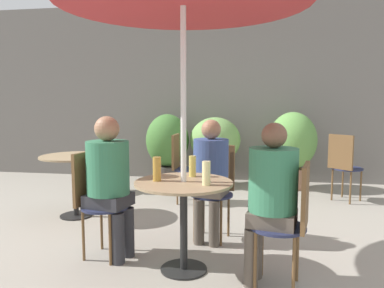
{
  "coord_description": "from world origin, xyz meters",
  "views": [
    {
      "loc": [
        0.45,
        -2.9,
        1.34
      ],
      "look_at": [
        -0.08,
        0.31,
        0.97
      ],
      "focal_mm": 35.0,
      "sensor_mm": 36.0,
      "label": 1
    }
  ],
  "objects_px": {
    "beer_glass_1": "(192,166)",
    "potted_plant_0": "(167,145)",
    "beer_glass_0": "(206,173)",
    "potted_plant_1": "(215,144)",
    "cafe_table_far": "(75,168)",
    "bistro_chair_1": "(215,183)",
    "beer_glass_2": "(157,169)",
    "cafe_table_near": "(184,201)",
    "bistro_chair_0": "(292,215)",
    "potted_plant_2": "(292,144)",
    "seated_person_2": "(110,175)",
    "bistro_chair_5": "(182,162)",
    "bistro_chair_2": "(95,194)",
    "bistro_chair_4": "(344,162)",
    "seated_person_1": "(210,170)",
    "seated_person_0": "(271,190)",
    "bistro_chair_3": "(103,156)"
  },
  "relations": [
    {
      "from": "beer_glass_1",
      "to": "potted_plant_0",
      "type": "relative_size",
      "value": 0.15
    },
    {
      "from": "beer_glass_0",
      "to": "potted_plant_1",
      "type": "bearing_deg",
      "value": 94.66
    },
    {
      "from": "cafe_table_far",
      "to": "bistro_chair_1",
      "type": "distance_m",
      "value": 1.72
    },
    {
      "from": "beer_glass_2",
      "to": "potted_plant_1",
      "type": "relative_size",
      "value": 0.17
    },
    {
      "from": "cafe_table_near",
      "to": "beer_glass_0",
      "type": "xyz_separation_m",
      "value": [
        0.19,
        -0.09,
        0.24
      ]
    },
    {
      "from": "bistro_chair_1",
      "to": "potted_plant_0",
      "type": "distance_m",
      "value": 2.42
    },
    {
      "from": "potted_plant_1",
      "to": "bistro_chair_0",
      "type": "bearing_deg",
      "value": -74.82
    },
    {
      "from": "beer_glass_1",
      "to": "potted_plant_2",
      "type": "distance_m",
      "value": 3.06
    },
    {
      "from": "seated_person_2",
      "to": "beer_glass_1",
      "type": "bearing_deg",
      "value": -72.47
    },
    {
      "from": "bistro_chair_5",
      "to": "potted_plant_1",
      "type": "bearing_deg",
      "value": -15.82
    },
    {
      "from": "cafe_table_near",
      "to": "bistro_chair_2",
      "type": "bearing_deg",
      "value": 168.57
    },
    {
      "from": "beer_glass_2",
      "to": "bistro_chair_5",
      "type": "bearing_deg",
      "value": 95.33
    },
    {
      "from": "cafe_table_far",
      "to": "bistro_chair_1",
      "type": "xyz_separation_m",
      "value": [
        1.67,
        -0.38,
        -0.03
      ]
    },
    {
      "from": "bistro_chair_4",
      "to": "beer_glass_0",
      "type": "distance_m",
      "value": 2.91
    },
    {
      "from": "bistro_chair_5",
      "to": "beer_glass_0",
      "type": "distance_m",
      "value": 2.19
    },
    {
      "from": "seated_person_1",
      "to": "beer_glass_1",
      "type": "distance_m",
      "value": 0.48
    },
    {
      "from": "bistro_chair_2",
      "to": "seated_person_2",
      "type": "distance_m",
      "value": 0.23
    },
    {
      "from": "seated_person_1",
      "to": "cafe_table_far",
      "type": "bearing_deg",
      "value": 173.6
    },
    {
      "from": "seated_person_0",
      "to": "seated_person_1",
      "type": "height_order",
      "value": "seated_person_0"
    },
    {
      "from": "bistro_chair_4",
      "to": "beer_glass_0",
      "type": "bearing_deg",
      "value": 100.78
    },
    {
      "from": "cafe_table_near",
      "to": "bistro_chair_5",
      "type": "distance_m",
      "value": 2.04
    },
    {
      "from": "bistro_chair_5",
      "to": "beer_glass_2",
      "type": "height_order",
      "value": "same"
    },
    {
      "from": "cafe_table_far",
      "to": "bistro_chair_3",
      "type": "xyz_separation_m",
      "value": [
        -0.16,
        1.19,
        -0.03
      ]
    },
    {
      "from": "beer_glass_1",
      "to": "beer_glass_2",
      "type": "height_order",
      "value": "beer_glass_2"
    },
    {
      "from": "beer_glass_2",
      "to": "bistro_chair_4",
      "type": "bearing_deg",
      "value": 50.9
    },
    {
      "from": "bistro_chair_5",
      "to": "beer_glass_1",
      "type": "xyz_separation_m",
      "value": [
        0.43,
        -1.79,
        0.26
      ]
    },
    {
      "from": "bistro_chair_2",
      "to": "potted_plant_2",
      "type": "distance_m",
      "value": 3.49
    },
    {
      "from": "beer_glass_0",
      "to": "bistro_chair_3",
      "type": "bearing_deg",
      "value": 126.96
    },
    {
      "from": "bistro_chair_2",
      "to": "bistro_chair_1",
      "type": "bearing_deg",
      "value": -45.0
    },
    {
      "from": "bistro_chair_0",
      "to": "bistro_chair_1",
      "type": "relative_size",
      "value": 1.0
    },
    {
      "from": "cafe_table_near",
      "to": "bistro_chair_1",
      "type": "xyz_separation_m",
      "value": [
        0.16,
        0.81,
        -0.02
      ]
    },
    {
      "from": "seated_person_0",
      "to": "beer_glass_1",
      "type": "distance_m",
      "value": 0.72
    },
    {
      "from": "cafe_table_near",
      "to": "bistro_chair_5",
      "type": "xyz_separation_m",
      "value": [
        -0.4,
        2.0,
        -0.02
      ]
    },
    {
      "from": "bistro_chair_1",
      "to": "bistro_chair_3",
      "type": "height_order",
      "value": "same"
    },
    {
      "from": "seated_person_0",
      "to": "beer_glass_2",
      "type": "bearing_deg",
      "value": -86.63
    },
    {
      "from": "potted_plant_2",
      "to": "beer_glass_1",
      "type": "bearing_deg",
      "value": -110.82
    },
    {
      "from": "bistro_chair_0",
      "to": "beer_glass_2",
      "type": "height_order",
      "value": "same"
    },
    {
      "from": "bistro_chair_5",
      "to": "potted_plant_1",
      "type": "height_order",
      "value": "potted_plant_1"
    },
    {
      "from": "cafe_table_near",
      "to": "seated_person_2",
      "type": "height_order",
      "value": "seated_person_2"
    },
    {
      "from": "seated_person_0",
      "to": "potted_plant_0",
      "type": "height_order",
      "value": "seated_person_0"
    },
    {
      "from": "bistro_chair_2",
      "to": "beer_glass_0",
      "type": "xyz_separation_m",
      "value": [
        1.0,
        -0.26,
        0.27
      ]
    },
    {
      "from": "bistro_chair_0",
      "to": "bistro_chair_3",
      "type": "bearing_deg",
      "value": -124.3
    },
    {
      "from": "bistro_chair_0",
      "to": "seated_person_0",
      "type": "relative_size",
      "value": 0.76
    },
    {
      "from": "bistro_chair_0",
      "to": "bistro_chair_1",
      "type": "bearing_deg",
      "value": -135.0
    },
    {
      "from": "seated_person_0",
      "to": "potted_plant_1",
      "type": "bearing_deg",
      "value": -155.74
    },
    {
      "from": "bistro_chair_1",
      "to": "bistro_chair_2",
      "type": "xyz_separation_m",
      "value": [
        -0.97,
        -0.64,
        0.0
      ]
    },
    {
      "from": "bistro_chair_1",
      "to": "bistro_chair_5",
      "type": "height_order",
      "value": "same"
    },
    {
      "from": "bistro_chair_0",
      "to": "seated_person_2",
      "type": "height_order",
      "value": "seated_person_2"
    },
    {
      "from": "potted_plant_1",
      "to": "seated_person_2",
      "type": "bearing_deg",
      "value": -101.41
    },
    {
      "from": "cafe_table_far",
      "to": "seated_person_0",
      "type": "bearing_deg",
      "value": -31.34
    }
  ]
}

